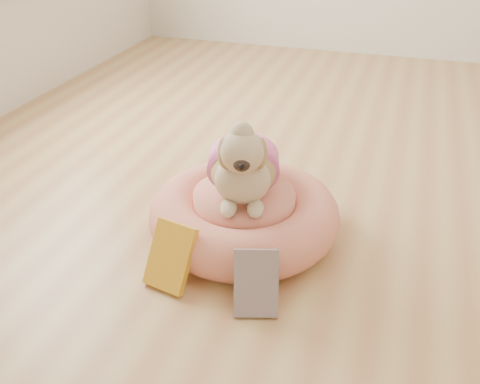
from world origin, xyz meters
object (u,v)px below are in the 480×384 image
(dog, at_px, (243,151))
(book_yellow, at_px, (170,256))
(book_white, at_px, (256,283))
(pet_bed, at_px, (244,215))

(dog, relative_size, book_yellow, 2.05)
(dog, distance_m, book_white, 0.47)
(pet_bed, bearing_deg, book_white, -67.44)
(dog, height_order, book_yellow, dog)
(book_white, bearing_deg, dog, 96.22)
(pet_bed, xyz_separation_m, dog, (-0.01, 0.00, 0.26))
(book_white, bearing_deg, pet_bed, 95.69)
(book_yellow, bearing_deg, book_white, 4.74)
(pet_bed, xyz_separation_m, book_yellow, (-0.14, -0.33, 0.02))
(dog, distance_m, book_yellow, 0.43)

